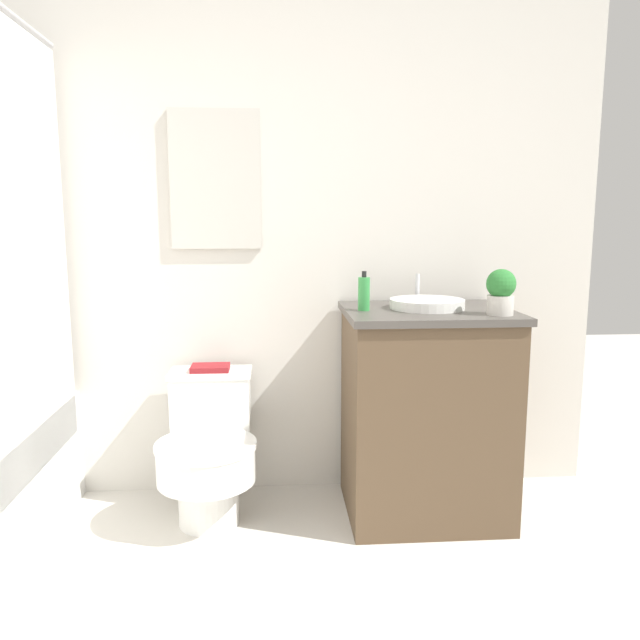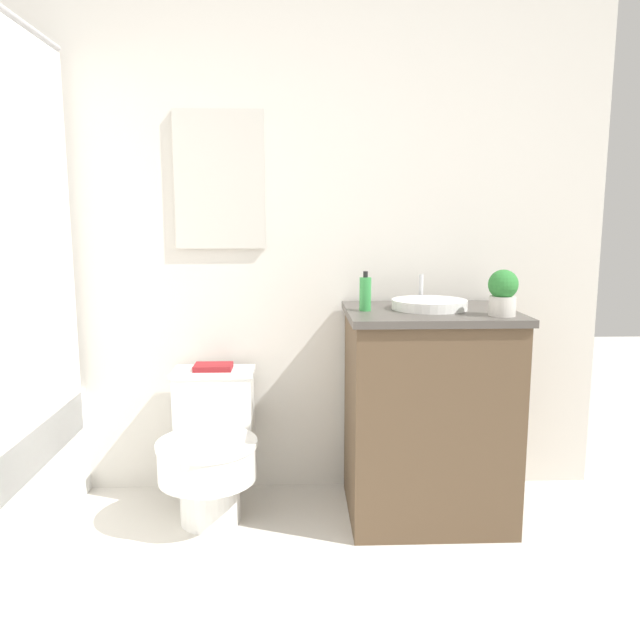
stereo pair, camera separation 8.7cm
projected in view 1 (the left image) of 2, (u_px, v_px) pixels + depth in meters
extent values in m
cube|color=silver|center=(210.00, 223.00, 2.80)|extent=(3.55, 0.05, 2.50)
cube|color=beige|center=(215.00, 180.00, 2.73)|extent=(0.40, 0.02, 0.60)
cube|color=silver|center=(215.00, 180.00, 2.73)|extent=(0.37, 0.01, 0.57)
cylinder|color=white|center=(208.00, 499.00, 2.61)|extent=(0.25, 0.25, 0.21)
cylinder|color=white|center=(206.00, 464.00, 2.54)|extent=(0.40, 0.40, 0.14)
cylinder|color=white|center=(205.00, 445.00, 2.52)|extent=(0.41, 0.41, 0.02)
cube|color=white|center=(211.00, 412.00, 2.76)|extent=(0.34, 0.19, 0.34)
cube|color=white|center=(210.00, 373.00, 2.74)|extent=(0.36, 0.20, 0.02)
cube|color=brown|center=(425.00, 416.00, 2.67)|extent=(0.66, 0.55, 0.87)
cube|color=#4C4742|center=(428.00, 313.00, 2.60)|extent=(0.69, 0.58, 0.03)
cylinder|color=white|center=(427.00, 304.00, 2.62)|extent=(0.31, 0.31, 0.04)
cylinder|color=silver|center=(417.00, 288.00, 2.79)|extent=(0.02, 0.02, 0.13)
cylinder|color=green|center=(364.00, 294.00, 2.55)|extent=(0.05, 0.05, 0.14)
cylinder|color=black|center=(364.00, 274.00, 2.54)|extent=(0.02, 0.02, 0.02)
cylinder|color=beige|center=(500.00, 305.00, 2.44)|extent=(0.10, 0.10, 0.08)
sphere|color=#2D7A33|center=(501.00, 284.00, 2.43)|extent=(0.12, 0.12, 0.12)
cube|color=maroon|center=(210.00, 368.00, 2.73)|extent=(0.17, 0.12, 0.02)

